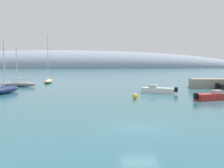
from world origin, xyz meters
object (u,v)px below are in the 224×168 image
(motorboat_red_foreground, at_px, (213,96))
(motorboat_white_outer, at_px, (158,90))
(sailboat_grey_outer_mooring, at_px, (17,84))
(sailboat_sand_mid_mooring, at_px, (48,80))
(sailboat_navy_near_shore, at_px, (5,89))
(mooring_buoy_yellow, at_px, (135,96))

(motorboat_red_foreground, bearing_deg, motorboat_white_outer, 102.25)
(sailboat_grey_outer_mooring, relative_size, motorboat_red_foreground, 1.62)
(sailboat_sand_mid_mooring, xyz_separation_m, motorboat_red_foreground, (22.36, -31.67, -0.08))
(sailboat_grey_outer_mooring, relative_size, motorboat_white_outer, 1.60)
(motorboat_red_foreground, relative_size, motorboat_white_outer, 0.99)
(motorboat_red_foreground, bearing_deg, sailboat_navy_near_shore, 142.80)
(sailboat_navy_near_shore, bearing_deg, motorboat_white_outer, 100.43)
(sailboat_grey_outer_mooring, xyz_separation_m, motorboat_white_outer, (22.74, -14.10, -0.09))
(motorboat_red_foreground, xyz_separation_m, mooring_buoy_yellow, (-9.03, 1.84, -0.09))
(sailboat_grey_outer_mooring, xyz_separation_m, mooring_buoy_yellow, (18.05, -20.45, -0.19))
(sailboat_sand_mid_mooring, distance_m, motorboat_white_outer, 29.59)
(mooring_buoy_yellow, bearing_deg, sailboat_grey_outer_mooring, 131.43)
(sailboat_sand_mid_mooring, bearing_deg, mooring_buoy_yellow, -156.14)
(sailboat_sand_mid_mooring, xyz_separation_m, sailboat_grey_outer_mooring, (-4.72, -9.37, 0.02))
(motorboat_white_outer, bearing_deg, sailboat_navy_near_shore, 21.81)
(sailboat_grey_outer_mooring, bearing_deg, sailboat_sand_mid_mooring, -96.22)
(sailboat_sand_mid_mooring, height_order, mooring_buoy_yellow, sailboat_sand_mid_mooring)
(sailboat_navy_near_shore, bearing_deg, motorboat_red_foreground, 84.64)
(sailboat_navy_near_shore, height_order, motorboat_red_foreground, sailboat_navy_near_shore)
(motorboat_red_foreground, xyz_separation_m, motorboat_white_outer, (-4.34, 8.19, 0.01))
(motorboat_red_foreground, bearing_deg, sailboat_grey_outer_mooring, 124.89)
(sailboat_navy_near_shore, xyz_separation_m, motorboat_white_outer, (22.04, -2.23, -0.13))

